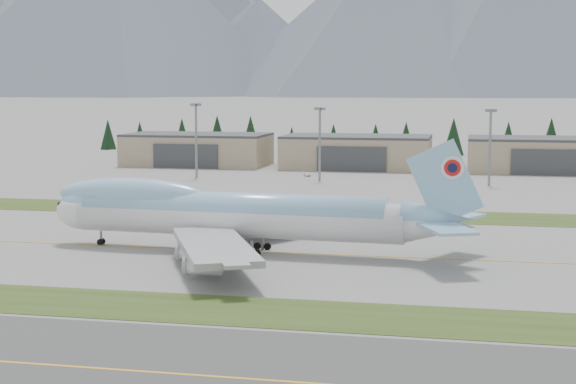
% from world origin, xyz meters
% --- Properties ---
extents(ground, '(7000.00, 7000.00, 0.00)m').
position_xyz_m(ground, '(0.00, 0.00, 0.00)').
color(ground, slate).
rests_on(ground, ground).
extents(grass_strip_near, '(400.00, 14.00, 0.08)m').
position_xyz_m(grass_strip_near, '(0.00, -38.00, 0.00)').
color(grass_strip_near, '#2F4017').
rests_on(grass_strip_near, ground).
extents(grass_strip_far, '(400.00, 18.00, 0.08)m').
position_xyz_m(grass_strip_far, '(0.00, 45.00, 0.00)').
color(grass_strip_far, '#2F4017').
rests_on(grass_strip_far, ground).
extents(asphalt_taxiway, '(400.00, 32.00, 0.04)m').
position_xyz_m(asphalt_taxiway, '(0.00, -62.00, 0.00)').
color(asphalt_taxiway, '#3C3C3C').
rests_on(asphalt_taxiway, ground).
extents(taxiway_line_main, '(400.00, 0.40, 0.02)m').
position_xyz_m(taxiway_line_main, '(0.00, 0.00, 0.00)').
color(taxiway_line_main, gold).
rests_on(taxiway_line_main, ground).
extents(taxiway_line_near, '(400.00, 0.40, 0.02)m').
position_xyz_m(taxiway_line_near, '(0.00, -62.00, 0.00)').
color(taxiway_line_near, gold).
rests_on(taxiway_line_near, ground).
extents(boeing_747_freighter, '(72.87, 62.95, 19.23)m').
position_xyz_m(boeing_747_freighter, '(-15.86, -1.01, 6.34)').
color(boeing_747_freighter, silver).
rests_on(boeing_747_freighter, ground).
extents(hangar_left, '(48.00, 26.60, 10.80)m').
position_xyz_m(hangar_left, '(-70.00, 149.90, 5.39)').
color(hangar_left, gray).
rests_on(hangar_left, ground).
extents(hangar_center, '(48.00, 26.60, 10.80)m').
position_xyz_m(hangar_center, '(-15.00, 149.90, 5.39)').
color(hangar_center, gray).
rests_on(hangar_center, ground).
extents(hangar_right, '(48.00, 26.60, 10.80)m').
position_xyz_m(hangar_right, '(45.00, 149.90, 5.39)').
color(hangar_right, gray).
rests_on(hangar_right, ground).
extents(floodlight_masts, '(159.72, 6.15, 23.48)m').
position_xyz_m(floodlight_masts, '(13.20, 107.51, 15.36)').
color(floodlight_masts, slate).
rests_on(floodlight_masts, ground).
extents(service_vehicle_a, '(2.85, 3.39, 1.09)m').
position_xyz_m(service_vehicle_a, '(-26.05, 119.92, 0.00)').
color(service_vehicle_a, white).
rests_on(service_vehicle_a, ground).
extents(service_vehicle_b, '(3.72, 1.40, 1.22)m').
position_xyz_m(service_vehicle_b, '(8.35, 115.66, 0.00)').
color(service_vehicle_b, gold).
rests_on(service_vehicle_b, ground).
extents(conifer_belt, '(267.27, 15.65, 16.14)m').
position_xyz_m(conifer_belt, '(6.32, 212.33, 7.04)').
color(conifer_belt, black).
rests_on(conifer_belt, ground).
extents(mountain_ridge_front, '(4396.06, 1237.11, 527.14)m').
position_xyz_m(mountain_ridge_front, '(26.76, 2206.00, 232.30)').
color(mountain_ridge_front, '#474F5E').
rests_on(mountain_ridge_front, ground).
extents(mountain_ridge_rear, '(4570.74, 1078.91, 539.45)m').
position_xyz_m(mountain_ridge_rear, '(136.43, 2900.00, 259.58)').
color(mountain_ridge_rear, '#474F5E').
rests_on(mountain_ridge_rear, ground).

